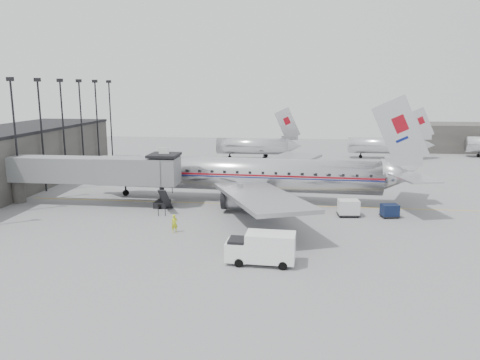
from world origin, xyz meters
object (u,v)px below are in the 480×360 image
object	(u,v)px
service_van	(262,248)
baggage_cart_navy	(390,211)
airliner	(250,174)
ramp_worker	(175,224)
baggage_cart_white	(348,208)

from	to	relation	value
service_van	baggage_cart_navy	world-z (taller)	service_van
airliner	baggage_cart_navy	xyz separation A→B (m)	(15.98, -5.90, -2.58)
service_van	ramp_worker	world-z (taller)	service_van
baggage_cart_navy	ramp_worker	size ratio (longest dim) A/B	1.19
service_van	baggage_cart_white	world-z (taller)	service_van
airliner	baggage_cart_navy	size ratio (longest dim) A/B	19.78
service_van	ramp_worker	distance (m)	11.70
airliner	service_van	xyz separation A→B (m)	(2.98, -21.23, -1.98)
baggage_cart_navy	service_van	bearing A→B (deg)	-143.05
airliner	baggage_cart_navy	world-z (taller)	airliner
baggage_cart_white	baggage_cart_navy	bearing A→B (deg)	-5.18
baggage_cart_navy	ramp_worker	xyz separation A→B (m)	(-22.11, -8.00, 0.12)
airliner	baggage_cart_navy	bearing A→B (deg)	-17.51
baggage_cart_navy	ramp_worker	distance (m)	23.51
service_van	baggage_cart_navy	bearing A→B (deg)	52.60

